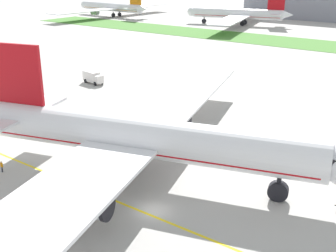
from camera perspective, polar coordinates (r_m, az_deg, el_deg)
The scene contains 7 objects.
ground_plane at distance 51.32m, azimuth -2.01°, elevation -11.08°, with size 600.00×600.00×0.00m, color #ADAAA5.
apron_taxi_line at distance 50.73m, azimuth -2.64°, elevation -11.49°, with size 280.00×0.36×0.01m, color yellow.
airliner_foreground at distance 56.52m, azimuth -3.84°, elevation -1.52°, with size 53.13×86.36×16.88m.
ground_crew_wingwalker_port at distance 63.93m, azimuth -21.03°, elevation -4.87°, with size 0.55×0.33×1.61m.
service_truck_baggage_loader at distance 106.27m, azimuth -9.84°, elevation 6.36°, with size 6.08×3.05×2.85m.
parked_airliner_far_left at distance 249.57m, azimuth -7.25°, elevation 15.22°, with size 51.41×83.25×14.52m.
parked_airliner_far_centre at distance 213.82m, azimuth 9.29°, elevation 14.32°, with size 49.57×80.84×15.03m.
Camera 1 is at (27.27, -34.25, 26.79)m, focal length 46.38 mm.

